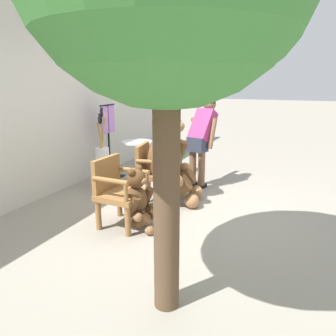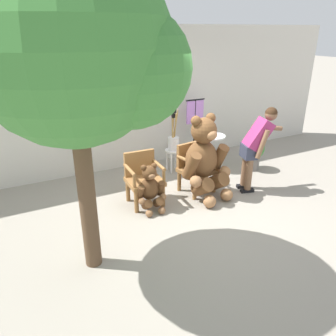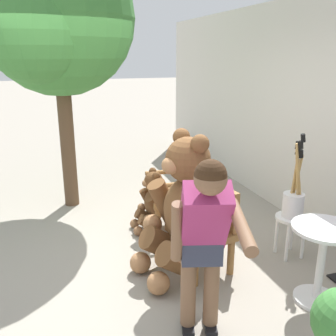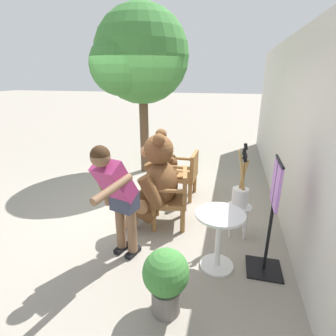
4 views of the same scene
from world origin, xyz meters
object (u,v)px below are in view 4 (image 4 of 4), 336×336
wooden_chair_left (185,173)px  teddy_bear_large (156,180)px  teddy_bear_small (170,176)px  round_side_table (219,234)px  wooden_chair_right (173,196)px  patio_tree (138,58)px  potted_plant (166,278)px  clothing_display_stand (272,216)px  brush_bucket (241,192)px  white_stool (238,212)px  person_visitor (117,193)px

wooden_chair_left → teddy_bear_large: bearing=-14.3°
teddy_bear_small → round_side_table: teddy_bear_small is taller
wooden_chair_left → wooden_chair_right: 0.99m
patio_tree → potted_plant: patio_tree is taller
teddy_bear_small → clothing_display_stand: bearing=41.7°
teddy_bear_small → brush_bucket: (1.07, 1.24, 0.28)m
teddy_bear_large → white_stool: bearing=87.5°
wooden_chair_left → clothing_display_stand: (1.74, 1.27, 0.26)m
person_visitor → clothing_display_stand: 1.75m
person_visitor → white_stool: (-0.88, 1.41, -0.55)m
teddy_bear_large → white_stool: teddy_bear_large is taller
brush_bucket → wooden_chair_right: bearing=-94.7°
teddy_bear_large → potted_plant: bearing=19.2°
teddy_bear_small → white_stool: size_ratio=1.70×
wooden_chair_left → white_stool: bearing=41.9°
clothing_display_stand → teddy_bear_large: bearing=-115.4°
teddy_bear_large → person_visitor: 0.97m
person_visitor → teddy_bear_small: bearing=175.0°
teddy_bear_small → brush_bucket: 1.66m
teddy_bear_small → round_side_table: size_ratio=1.09×
patio_tree → wooden_chair_left: bearing=48.2°
person_visitor → patio_tree: size_ratio=0.43×
teddy_bear_large → teddy_bear_small: (-1.02, -0.03, -0.32)m
teddy_bear_small → person_visitor: person_visitor is taller
white_stool → brush_bucket: bearing=36.9°
brush_bucket → patio_tree: patio_tree is taller
teddy_bear_large → round_side_table: 1.29m
white_stool → patio_tree: bearing=-134.7°
white_stool → potted_plant: size_ratio=0.68×
wooden_chair_left → potted_plant: 2.58m
clothing_display_stand → patio_tree: bearing=-138.7°
teddy_bear_large → person_visitor: (0.93, -0.20, 0.20)m
wooden_chair_left → person_visitor: size_ratio=0.57×
round_side_table → clothing_display_stand: 0.62m
teddy_bear_small → round_side_table: 2.08m
patio_tree → potted_plant: size_ratio=5.21×
clothing_display_stand → potted_plant: bearing=-50.1°
round_side_table → clothing_display_stand: clothing_display_stand is taller
person_visitor → round_side_table: size_ratio=2.09×
wooden_chair_left → person_visitor: (1.94, -0.45, 0.44)m
person_visitor → round_side_table: 1.27m
wooden_chair_right → round_side_table: (0.83, 0.72, -0.01)m
round_side_table → potted_plant: bearing=-30.4°
wooden_chair_right → teddy_bear_small: wooden_chair_right is taller
brush_bucket → white_stool: bearing=-143.1°
person_visitor → brush_bucket: 1.68m
teddy_bear_small → clothing_display_stand: (1.74, 1.55, 0.34)m
teddy_bear_large → patio_tree: bearing=-155.4°
teddy_bear_large → patio_tree: patio_tree is taller
round_side_table → patio_tree: size_ratio=0.20×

